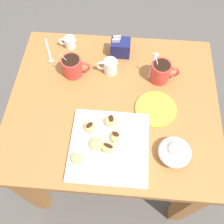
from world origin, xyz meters
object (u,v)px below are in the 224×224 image
object	(u,v)px
pastry_plate_square	(109,146)
chocolate_sauce_pitcher	(70,42)
cream_pitcher_white	(110,66)
beignet_4	(112,121)
ice_cream_bowl	(175,152)
beignet_2	(96,144)
dining_table	(113,117)
beignet_5	(90,127)
beignet_1	(109,148)
beignet_3	(116,136)
saucer_lime_left	(156,109)
coffee_mug_red_left	(73,66)
coffee_mug_red_right	(161,71)
beignet_0	(77,159)
sugar_caddy	(120,48)

from	to	relation	value
pastry_plate_square	chocolate_sauce_pitcher	bearing A→B (deg)	114.58
cream_pitcher_white	beignet_4	xyz separation A→B (m)	(0.03, -0.28, -0.01)
cream_pitcher_white	ice_cream_bowl	distance (m)	0.48
cream_pitcher_white	beignet_2	size ratio (longest dim) A/B	1.89
dining_table	beignet_5	xyz separation A→B (m)	(-0.08, -0.15, 0.17)
cream_pitcher_white	beignet_1	bearing A→B (deg)	-85.47
beignet_3	beignet_5	xyz separation A→B (m)	(-0.11, 0.03, -0.00)
saucer_lime_left	beignet_3	bearing A→B (deg)	-136.48
cream_pitcher_white	beignet_1	distance (m)	0.39
coffee_mug_red_left	beignet_2	xyz separation A→B (m)	(0.15, -0.36, -0.02)
coffee_mug_red_right	ice_cream_bowl	size ratio (longest dim) A/B	1.16
beignet_4	chocolate_sauce_pitcher	bearing A→B (deg)	119.96
chocolate_sauce_pitcher	cream_pitcher_white	bearing A→B (deg)	-34.00
chocolate_sauce_pitcher	beignet_1	distance (m)	0.58
cream_pitcher_white	beignet_0	size ratio (longest dim) A/B	2.10
coffee_mug_red_right	beignet_5	world-z (taller)	coffee_mug_red_right
sugar_caddy	beignet_3	bearing A→B (deg)	-88.61
coffee_mug_red_left	cream_pitcher_white	bearing A→B (deg)	7.51
sugar_caddy	ice_cream_bowl	size ratio (longest dim) A/B	0.85
beignet_2	beignet_5	world-z (taller)	beignet_2
chocolate_sauce_pitcher	beignet_0	bearing A→B (deg)	-78.09
beignet_3	dining_table	bearing A→B (deg)	97.46
beignet_4	beignet_1	bearing A→B (deg)	-89.77
chocolate_sauce_pitcher	beignet_3	bearing A→B (deg)	-61.53
beignet_2	ice_cream_bowl	bearing A→B (deg)	-2.07
coffee_mug_red_right	chocolate_sauce_pitcher	size ratio (longest dim) A/B	1.58
pastry_plate_square	ice_cream_bowl	world-z (taller)	ice_cream_bowl
beignet_4	beignet_5	xyz separation A→B (m)	(-0.08, -0.03, -0.00)
ice_cream_bowl	beignet_2	world-z (taller)	ice_cream_bowl
ice_cream_bowl	beignet_5	size ratio (longest dim) A/B	2.29
pastry_plate_square	beignet_5	distance (m)	0.11
ice_cream_bowl	beignet_3	size ratio (longest dim) A/B	2.33
sugar_caddy	beignet_3	world-z (taller)	sugar_caddy
dining_table	beignet_4	xyz separation A→B (m)	(0.00, -0.11, 0.17)
beignet_4	beignet_5	size ratio (longest dim) A/B	1.02
coffee_mug_red_right	sugar_caddy	world-z (taller)	coffee_mug_red_right
dining_table	beignet_3	world-z (taller)	beignet_3
beignet_0	beignet_1	size ratio (longest dim) A/B	0.90
coffee_mug_red_right	beignet_4	bearing A→B (deg)	-127.89
dining_table	cream_pitcher_white	size ratio (longest dim) A/B	8.70
beignet_2	beignet_3	xyz separation A→B (m)	(0.07, 0.04, 0.00)
beignet_3	beignet_4	xyz separation A→B (m)	(-0.02, 0.06, 0.00)
beignet_0	beignet_2	bearing A→B (deg)	44.08
beignet_3	coffee_mug_red_left	bearing A→B (deg)	124.47
coffee_mug_red_left	beignet_5	distance (m)	0.31
dining_table	beignet_1	bearing A→B (deg)	-89.24
pastry_plate_square	coffee_mug_red_left	distance (m)	0.40
cream_pitcher_white	beignet_2	distance (m)	0.38
cream_pitcher_white	chocolate_sauce_pitcher	size ratio (longest dim) A/B	1.14
pastry_plate_square	coffee_mug_red_right	xyz separation A→B (m)	(0.20, 0.35, 0.04)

